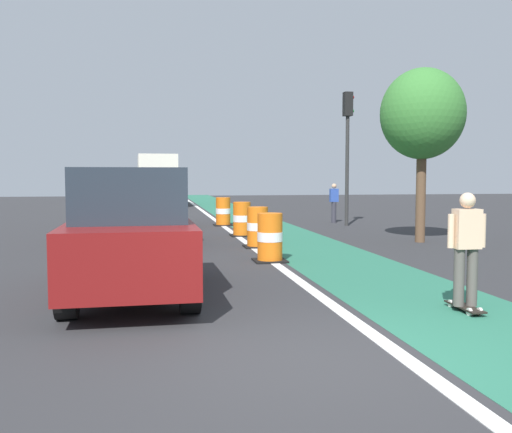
{
  "coord_description": "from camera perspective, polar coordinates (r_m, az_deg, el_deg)",
  "views": [
    {
      "loc": [
        -1.68,
        -5.66,
        1.92
      ],
      "look_at": [
        0.34,
        5.65,
        1.1
      ],
      "focal_mm": 39.88,
      "sensor_mm": 36.0,
      "label": 1
    }
  ],
  "objects": [
    {
      "name": "parked_suv_second",
      "position": [
        16.6,
        -10.95,
        0.96
      ],
      "size": [
        1.97,
        4.62,
        2.04
      ],
      "color": "maroon",
      "rests_on": "ground"
    },
    {
      "name": "lane_divider_stripe",
      "position": [
        17.95,
        -1.81,
        -2.04
      ],
      "size": [
        0.2,
        80.0,
        0.01
      ],
      "primitive_type": "cube",
      "color": "silver",
      "rests_on": "ground"
    },
    {
      "name": "ground_plane",
      "position": [
        6.21,
        6.29,
        -13.97
      ],
      "size": [
        100.0,
        100.0,
        0.0
      ],
      "primitive_type": "plane",
      "color": "#2D2D30"
    },
    {
      "name": "traffic_barrel_far",
      "position": [
        22.03,
        -3.32,
        0.47
      ],
      "size": [
        0.73,
        0.73,
        1.09
      ],
      "color": "orange",
      "rests_on": "ground"
    },
    {
      "name": "pedestrian_crossing",
      "position": [
        23.56,
        7.82,
        1.48
      ],
      "size": [
        0.34,
        0.2,
        1.61
      ],
      "color": "#33333D",
      "rests_on": "ground"
    },
    {
      "name": "traffic_barrel_mid",
      "position": [
        15.3,
        0.16,
        -1.12
      ],
      "size": [
        0.73,
        0.73,
        1.09
      ],
      "color": "orange",
      "rests_on": "ground"
    },
    {
      "name": "skateboarder_on_lane",
      "position": [
        8.55,
        20.35,
        -2.95
      ],
      "size": [
        0.57,
        0.8,
        1.69
      ],
      "color": "black",
      "rests_on": "ground"
    },
    {
      "name": "street_tree_sidewalk",
      "position": [
        17.2,
        16.35,
        9.75
      ],
      "size": [
        2.4,
        2.4,
        5.0
      ],
      "color": "brown",
      "rests_on": "ground"
    },
    {
      "name": "parked_suv_third",
      "position": [
        22.43,
        -10.79,
        1.75
      ],
      "size": [
        2.12,
        4.7,
        2.04
      ],
      "color": "maroon",
      "rests_on": "ground"
    },
    {
      "name": "delivery_truck_down_block",
      "position": [
        37.55,
        -9.98,
        3.91
      ],
      "size": [
        2.59,
        7.68,
        3.23
      ],
      "color": "silver",
      "rests_on": "ground"
    },
    {
      "name": "bike_lane_strip",
      "position": [
        18.22,
        2.87,
        -1.96
      ],
      "size": [
        2.5,
        80.0,
        0.01
      ],
      "primitive_type": "cube",
      "color": "#286B51",
      "rests_on": "ground"
    },
    {
      "name": "traffic_light_corner",
      "position": [
        22.17,
        9.18,
        8.12
      ],
      "size": [
        0.41,
        0.32,
        5.1
      ],
      "color": "#2D2D2D",
      "rests_on": "ground"
    },
    {
      "name": "traffic_barrel_back",
      "position": [
        18.18,
        -1.43,
        -0.3
      ],
      "size": [
        0.73,
        0.73,
        1.09
      ],
      "color": "orange",
      "rests_on": "ground"
    },
    {
      "name": "traffic_barrel_front",
      "position": [
        12.75,
        1.41,
        -2.17
      ],
      "size": [
        0.73,
        0.73,
        1.09
      ],
      "color": "orange",
      "rests_on": "ground"
    },
    {
      "name": "parked_suv_nearest",
      "position": [
        9.34,
        -12.43,
        -1.45
      ],
      "size": [
        1.98,
        4.63,
        2.04
      ],
      "color": "maroon",
      "rests_on": "ground"
    }
  ]
}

